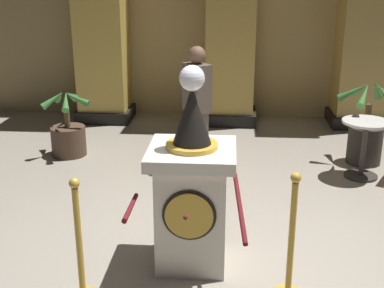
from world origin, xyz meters
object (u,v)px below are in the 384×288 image
at_px(pedestal_clock, 192,192).
at_px(stanchion_far, 290,255).
at_px(cafe_table, 364,142).
at_px(potted_palm_right, 366,134).
at_px(bystander_guest, 197,107).
at_px(stanchion_near, 80,258).
at_px(potted_palm_left, 68,134).

distance_m(pedestal_clock, stanchion_far, 0.96).
xyz_separation_m(stanchion_far, cafe_table, (1.17, 2.57, 0.10)).
distance_m(potted_palm_right, cafe_table, 0.55).
relative_size(stanchion_far, bystander_guest, 0.66).
relative_size(stanchion_near, potted_palm_left, 1.06).
distance_m(pedestal_clock, bystander_guest, 2.22).
height_order(stanchion_far, bystander_guest, bystander_guest).
distance_m(stanchion_far, cafe_table, 2.83).
xyz_separation_m(pedestal_clock, potted_palm_left, (-1.93, 2.64, -0.37)).
xyz_separation_m(pedestal_clock, bystander_guest, (-0.11, 2.21, 0.17)).
bearing_deg(potted_palm_left, stanchion_near, -70.92).
bearing_deg(stanchion_far, bystander_guest, 108.79).
distance_m(stanchion_near, potted_palm_right, 4.37).
xyz_separation_m(potted_palm_left, potted_palm_right, (4.05, 0.00, 0.10)).
distance_m(stanchion_near, cafe_table, 3.89).
bearing_deg(stanchion_near, potted_palm_right, 47.93).
relative_size(stanchion_near, potted_palm_right, 0.88).
xyz_separation_m(stanchion_near, bystander_guest, (0.70, 2.81, 0.49)).
distance_m(pedestal_clock, stanchion_near, 1.06).
height_order(pedestal_clock, bystander_guest, pedestal_clock).
height_order(potted_palm_right, cafe_table, potted_palm_right).
bearing_deg(stanchion_near, bystander_guest, 75.94).
height_order(potted_palm_left, cafe_table, potted_palm_left).
bearing_deg(cafe_table, bystander_guest, 177.67).
bearing_deg(potted_palm_right, pedestal_clock, -128.62).
bearing_deg(cafe_table, stanchion_far, -114.42).
xyz_separation_m(stanchion_far, potted_palm_left, (-2.73, 3.09, -0.07)).
distance_m(potted_palm_right, bystander_guest, 2.31).
xyz_separation_m(potted_palm_right, bystander_guest, (-2.22, -0.44, 0.45)).
bearing_deg(potted_palm_right, bystander_guest, -168.89).
height_order(pedestal_clock, stanchion_far, pedestal_clock).
bearing_deg(cafe_table, pedestal_clock, -132.73).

